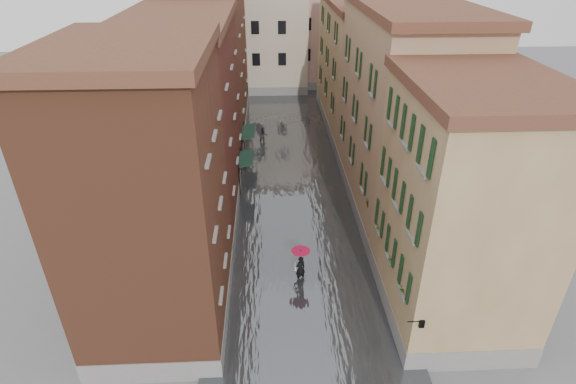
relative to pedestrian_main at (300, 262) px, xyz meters
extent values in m
plane|color=slate|center=(0.16, -0.33, -1.31)|extent=(120.00, 120.00, 0.00)
cube|color=#474B4F|center=(0.16, 12.67, -1.21)|extent=(10.00, 60.00, 0.20)
cube|color=brown|center=(-6.84, -2.33, 5.19)|extent=(6.00, 8.00, 13.00)
cube|color=#57281B|center=(-6.84, 8.67, 4.94)|extent=(6.00, 14.00, 12.50)
cube|color=brown|center=(-6.84, 23.67, 5.69)|extent=(6.00, 16.00, 14.00)
cube|color=olive|center=(7.16, -2.33, 4.44)|extent=(6.00, 8.00, 11.50)
cube|color=tan|center=(7.16, 8.67, 5.19)|extent=(6.00, 14.00, 13.00)
cube|color=olive|center=(7.16, 23.67, 4.44)|extent=(6.00, 16.00, 11.50)
cube|color=#BEB597|center=(-2.84, 37.67, 5.19)|extent=(12.00, 9.00, 13.00)
cube|color=tan|center=(6.16, 39.67, 4.69)|extent=(10.00, 9.00, 12.00)
cube|color=black|center=(-3.29, 10.80, 1.24)|extent=(1.09, 2.77, 0.31)
cylinder|color=black|center=(-3.79, 9.41, 0.09)|extent=(0.06, 0.06, 2.80)
cylinder|color=black|center=(-3.79, 12.19, 0.09)|extent=(0.06, 0.06, 2.80)
cube|color=black|center=(-3.29, 16.06, 1.24)|extent=(1.09, 3.17, 0.31)
cylinder|color=black|center=(-3.79, 14.47, 0.09)|extent=(0.06, 0.06, 2.80)
cylinder|color=black|center=(-3.79, 17.64, 0.09)|extent=(0.06, 0.06, 2.80)
cylinder|color=black|center=(4.21, -6.33, 1.79)|extent=(0.60, 0.05, 0.05)
cube|color=black|center=(4.51, -6.33, 1.69)|extent=(0.22, 0.22, 0.35)
cube|color=beige|center=(4.51, -6.33, 1.69)|extent=(0.14, 0.14, 0.24)
cube|color=brown|center=(4.28, -4.65, 1.84)|extent=(0.22, 0.85, 0.18)
imported|color=#265926|center=(4.28, -4.65, 2.26)|extent=(0.59, 0.51, 0.66)
cube|color=brown|center=(4.28, -2.51, 1.84)|extent=(0.22, 0.85, 0.18)
imported|color=#265926|center=(4.28, -2.51, 2.26)|extent=(0.59, 0.51, 0.66)
cube|color=brown|center=(4.28, 0.16, 1.84)|extent=(0.22, 0.85, 0.18)
imported|color=#265926|center=(4.28, 0.16, 2.26)|extent=(0.59, 0.51, 0.66)
cube|color=brown|center=(4.28, 2.94, 1.84)|extent=(0.22, 0.85, 0.18)
imported|color=#265926|center=(4.28, 2.94, 2.26)|extent=(0.59, 0.51, 0.66)
cube|color=brown|center=(4.28, 5.10, 1.84)|extent=(0.22, 0.85, 0.18)
imported|color=#265926|center=(4.28, 5.10, 2.26)|extent=(0.59, 0.51, 0.66)
imported|color=black|center=(0.00, 0.00, -0.50)|extent=(0.70, 0.60, 1.63)
cube|color=beige|center=(-0.28, 0.05, -0.36)|extent=(0.08, 0.30, 0.38)
cylinder|color=black|center=(0.00, 0.00, 0.04)|extent=(0.02, 0.02, 1.00)
cone|color=#B30B34|center=(0.00, 0.00, 0.61)|extent=(1.06, 1.06, 0.28)
imported|color=black|center=(-2.12, 19.23, -0.49)|extent=(0.84, 0.67, 1.65)
camera|label=1|loc=(-1.57, -19.39, 15.48)|focal=28.00mm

